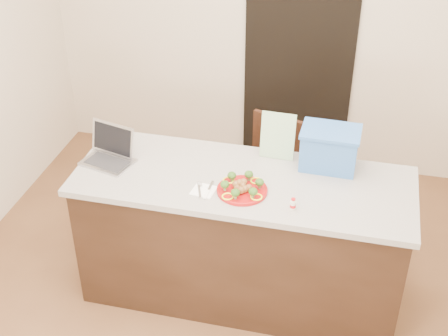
% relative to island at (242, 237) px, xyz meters
% --- Properties ---
extents(ground, '(4.00, 4.00, 0.00)m').
position_rel_island_xyz_m(ground, '(0.00, -0.25, -0.46)').
color(ground, brown).
rests_on(ground, ground).
extents(room_shell, '(4.00, 4.00, 4.00)m').
position_rel_island_xyz_m(room_shell, '(0.00, -0.25, 1.16)').
color(room_shell, white).
rests_on(room_shell, ground).
extents(doorway, '(0.90, 0.02, 2.00)m').
position_rel_island_xyz_m(doorway, '(0.10, 1.73, 0.54)').
color(doorway, black).
rests_on(doorway, ground).
extents(island, '(2.06, 0.76, 0.92)m').
position_rel_island_xyz_m(island, '(0.00, 0.00, 0.00)').
color(island, black).
rests_on(island, ground).
extents(plate, '(0.30, 0.30, 0.02)m').
position_rel_island_xyz_m(plate, '(0.02, -0.13, 0.47)').
color(plate, '#9B0E0E').
rests_on(plate, island).
extents(meatballs, '(0.12, 0.12, 0.04)m').
position_rel_island_xyz_m(meatballs, '(0.02, -0.14, 0.50)').
color(meatballs, brown).
rests_on(meatballs, plate).
extents(broccoli, '(0.24, 0.25, 0.04)m').
position_rel_island_xyz_m(broccoli, '(0.02, -0.13, 0.52)').
color(broccoli, '#214312').
rests_on(broccoli, plate).
extents(pepper_rings, '(0.27, 0.27, 0.01)m').
position_rel_island_xyz_m(pepper_rings, '(0.02, -0.13, 0.48)').
color(pepper_rings, yellow).
rests_on(pepper_rings, plate).
extents(napkin, '(0.15, 0.15, 0.01)m').
position_rel_island_xyz_m(napkin, '(-0.20, -0.18, 0.46)').
color(napkin, white).
rests_on(napkin, island).
extents(fork, '(0.05, 0.16, 0.00)m').
position_rel_island_xyz_m(fork, '(-0.22, -0.17, 0.47)').
color(fork, '#B0B0B4').
rests_on(fork, napkin).
extents(knife, '(0.02, 0.19, 0.01)m').
position_rel_island_xyz_m(knife, '(-0.17, -0.19, 0.47)').
color(knife, white).
rests_on(knife, napkin).
extents(yogurt_bottle, '(0.03, 0.03, 0.07)m').
position_rel_island_xyz_m(yogurt_bottle, '(0.34, -0.23, 0.49)').
color(yogurt_bottle, beige).
rests_on(yogurt_bottle, island).
extents(laptop, '(0.35, 0.31, 0.22)m').
position_rel_island_xyz_m(laptop, '(-0.86, 0.02, 0.52)').
color(laptop, '#A7A6AB').
rests_on(laptop, island).
extents(leaflet, '(0.22, 0.06, 0.31)m').
position_rel_island_xyz_m(leaflet, '(0.16, 0.29, 0.61)').
color(leaflet, silver).
rests_on(leaflet, island).
extents(blue_box, '(0.36, 0.26, 0.26)m').
position_rel_island_xyz_m(blue_box, '(0.48, 0.26, 0.59)').
color(blue_box, '#2F60AB').
rests_on(blue_box, island).
extents(chair, '(0.49, 0.50, 0.89)m').
position_rel_island_xyz_m(chair, '(0.08, 0.78, 0.05)').
color(chair, '#381C11').
rests_on(chair, ground).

